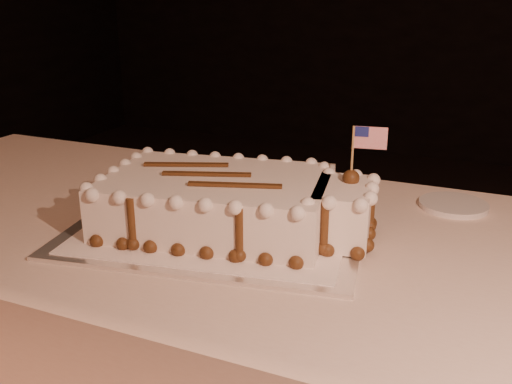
% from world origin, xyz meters
% --- Properties ---
extents(cake_board, '(0.61, 0.50, 0.01)m').
position_xyz_m(cake_board, '(-0.24, 0.56, 0.75)').
color(cake_board, silver).
rests_on(cake_board, banquet_table).
extents(doily, '(0.55, 0.45, 0.00)m').
position_xyz_m(doily, '(-0.24, 0.56, 0.76)').
color(doily, white).
rests_on(doily, cake_board).
extents(sheet_cake, '(0.53, 0.36, 0.21)m').
position_xyz_m(sheet_cake, '(-0.21, 0.57, 0.81)').
color(sheet_cake, white).
rests_on(sheet_cake, doily).
extents(side_plate, '(0.14, 0.14, 0.01)m').
position_xyz_m(side_plate, '(0.17, 0.87, 0.76)').
color(side_plate, silver).
rests_on(side_plate, banquet_table).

